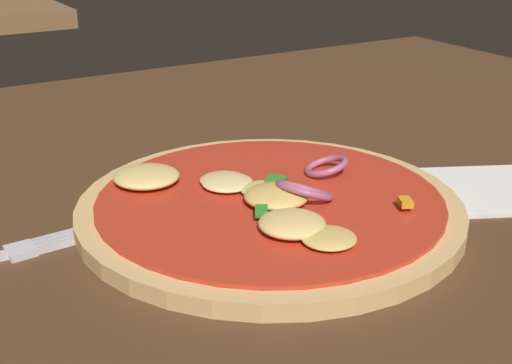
% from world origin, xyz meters
% --- Properties ---
extents(dining_table, '(1.15, 1.05, 0.04)m').
position_xyz_m(dining_table, '(0.00, 0.00, 0.02)').
color(dining_table, '#4C301C').
rests_on(dining_table, ground).
extents(pizza, '(0.29, 0.29, 0.03)m').
position_xyz_m(pizza, '(-0.03, 0.03, 0.05)').
color(pizza, tan).
rests_on(pizza, dining_table).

